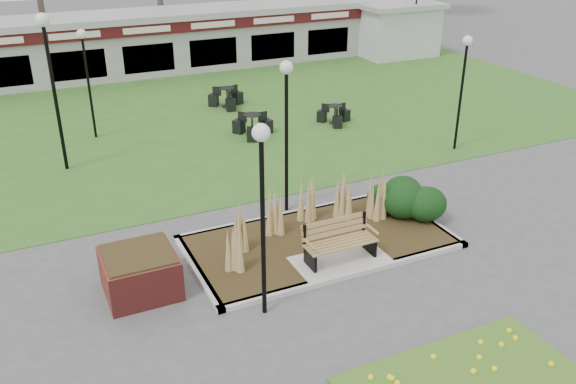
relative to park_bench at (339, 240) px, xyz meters
name	(u,v)px	position (x,y,z in m)	size (l,w,h in m)	color
ground	(343,267)	(0.00, -0.25, -0.59)	(100.00, 100.00, 0.00)	#515154
lawn	(191,118)	(0.00, 11.75, -0.58)	(34.00, 16.00, 0.02)	#316A21
planting_bed	(361,218)	(1.27, 1.10, -0.22)	(6.75, 3.40, 1.27)	#372616
park_bench	(339,240)	(0.00, 0.00, 0.00)	(1.70, 0.66, 0.93)	#A7804B
brick_planter	(140,272)	(-4.40, 0.75, -0.11)	(1.50, 1.50, 0.95)	maroon
food_pavilion	(141,43)	(0.00, 19.71, 0.89)	(24.60, 3.40, 2.90)	#959598
service_hut	(395,28)	(13.50, 17.75, 0.86)	(4.40, 3.40, 2.83)	silver
lamp_post_near_left	(262,180)	(-2.30, -1.05, 2.36)	(0.34, 0.34, 4.04)	black
lamp_post_near_right	(464,68)	(7.17, 4.69, 2.20)	(0.32, 0.32, 3.83)	black
lamp_post_mid_left	(286,104)	(0.05, 2.95, 2.39)	(0.34, 0.34, 4.09)	black
lamp_post_mid_right	(85,60)	(-3.72, 11.04, 2.20)	(0.32, 0.32, 3.82)	black
lamp_post_far_right	(416,5)	(14.00, 16.75, 2.20)	(0.32, 0.32, 3.82)	black
lamp_post_far_left	(49,59)	(-5.02, 8.45, 2.90)	(0.40, 0.40, 4.79)	black
bistro_set_b	(253,128)	(1.43, 8.82, -0.30)	(1.37, 1.49, 0.80)	black
bistro_set_c	(335,117)	(4.76, 8.76, -0.33)	(1.27, 1.29, 0.70)	black
bistro_set_d	(227,100)	(1.79, 12.48, -0.30)	(1.50, 1.38, 0.80)	black
patio_umbrella	(425,24)	(15.45, 17.75, 0.97)	(2.48, 2.51, 2.46)	black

